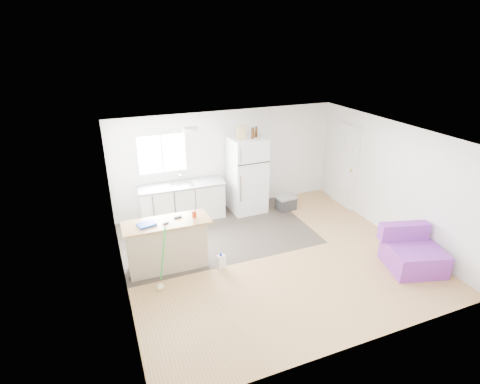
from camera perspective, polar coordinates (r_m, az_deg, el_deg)
name	(u,v)px	position (r m, az deg, el deg)	size (l,w,h in m)	color
room	(274,200)	(6.90, 5.20, -1.22)	(5.51, 5.01, 2.41)	#A07843
vinyl_zone	(217,233)	(8.22, -3.60, -6.27)	(4.05, 2.50, 0.00)	#342B27
window	(162,154)	(8.55, -11.81, 5.75)	(1.18, 0.06, 0.98)	white
interior_door	(345,166)	(9.57, 15.65, 3.89)	(0.11, 0.92, 2.10)	white
ceiling_fixture	(190,129)	(7.19, -7.58, 9.47)	(0.30, 0.30, 0.07)	white
kitchen_cabinets	(182,202)	(8.73, -8.76, -1.44)	(1.97, 0.68, 1.14)	white
peninsula	(167,245)	(7.00, -11.07, -7.88)	(1.55, 0.62, 0.95)	tan
refrigerator	(247,175)	(8.91, 1.10, 2.62)	(0.82, 0.78, 1.82)	white
cooler	(286,203)	(9.26, 7.04, -1.61)	(0.51, 0.38, 0.36)	#2C2C2F
purple_seat	(412,253)	(7.68, 24.73, -8.49)	(1.13, 1.11, 0.77)	purple
cleaner_jug	(221,261)	(7.03, -2.90, -10.53)	(0.16, 0.13, 0.32)	white
mop	(161,277)	(6.62, -11.92, -12.50)	(0.25, 0.33, 1.18)	green
red_cup	(194,214)	(6.84, -7.00, -3.33)	(0.08, 0.08, 0.12)	red
blue_tray	(146,225)	(6.71, -14.07, -4.83)	(0.30, 0.22, 0.04)	#1335B6
tool_a	(178,217)	(6.86, -9.43, -3.79)	(0.14, 0.05, 0.03)	black
tool_b	(166,223)	(6.69, -11.23, -4.69)	(0.10, 0.04, 0.03)	black
cardboard_box	(241,133)	(8.46, 0.21, 9.04)	(0.20, 0.10, 0.30)	tan
bottle_left	(253,133)	(8.53, 1.95, 8.96)	(0.07, 0.07, 0.25)	#3C1F0A
bottle_right	(256,132)	(8.66, 2.45, 9.17)	(0.07, 0.07, 0.25)	#3C1F0A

